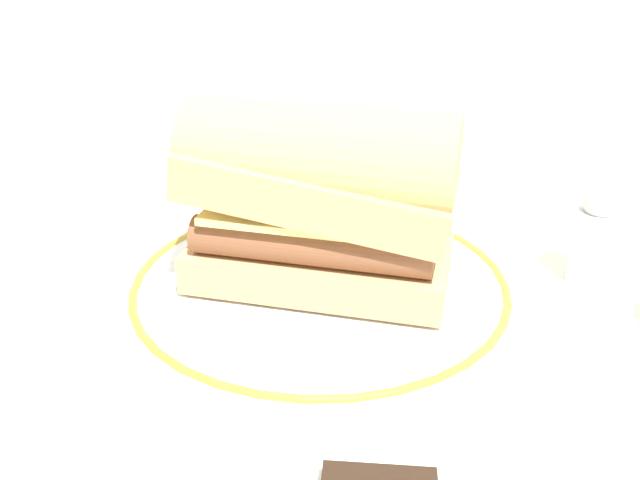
{
  "coord_description": "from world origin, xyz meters",
  "views": [
    {
      "loc": [
        0.21,
        -0.35,
        0.26
      ],
      "look_at": [
        0.02,
        0.04,
        0.04
      ],
      "focal_mm": 39.13,
      "sensor_mm": 36.0,
      "label": 1
    }
  ],
  "objects": [
    {
      "name": "plate",
      "position": [
        0.02,
        0.04,
        0.01
      ],
      "size": [
        0.29,
        0.29,
        0.01
      ],
      "color": "white",
      "rests_on": "ground_plane"
    },
    {
      "name": "sausage_sandwich",
      "position": [
        0.02,
        0.04,
        0.08
      ],
      "size": [
        0.19,
        0.13,
        0.12
      ],
      "rotation": [
        0.0,
        0.0,
        0.22
      ],
      "color": "tan",
      "rests_on": "plate"
    },
    {
      "name": "salt_shaker",
      "position": [
        0.19,
        0.14,
        0.04
      ],
      "size": [
        0.03,
        0.03,
        0.08
      ],
      "color": "white",
      "rests_on": "ground_plane"
    },
    {
      "name": "ground_plane",
      "position": [
        0.0,
        0.0,
        0.0
      ],
      "size": [
        1.5,
        1.5,
        0.0
      ],
      "primitive_type": "plane",
      "color": "silver"
    }
  ]
}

